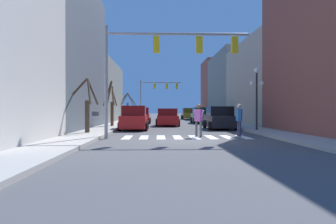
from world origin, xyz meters
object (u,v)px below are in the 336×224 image
at_px(car_parked_right_near, 134,119).
at_px(car_parked_right_mid, 141,116).
at_px(pedestrian_crossing_street, 199,118).
at_px(street_tree_right_near, 86,107).
at_px(pedestrian_on_right_sidewalk, 239,117).
at_px(traffic_signal_far, 156,90).
at_px(car_parked_left_far, 201,116).
at_px(traffic_signal_near, 162,54).
at_px(street_lamp_right_corner, 257,86).
at_px(street_tree_left_near, 128,105).
at_px(car_parked_left_mid, 167,118).
at_px(street_tree_left_far, 111,104).
at_px(car_driving_toward_lane, 188,114).
at_px(car_driving_away_lane, 220,119).

height_order(car_parked_right_near, car_parked_right_mid, car_parked_right_near).
bearing_deg(pedestrian_crossing_street, car_parked_right_near, 168.56).
bearing_deg(car_parked_right_near, street_tree_right_near, 153.24).
xyz_separation_m(pedestrian_on_right_sidewalk, street_tree_right_near, (-8.67, 1.27, 0.56)).
distance_m(traffic_signal_far, pedestrian_on_right_sidewalk, 32.85).
distance_m(car_parked_left_far, car_parked_right_near, 13.46).
height_order(car_parked_right_mid, street_tree_right_near, street_tree_right_near).
xyz_separation_m(traffic_signal_near, street_lamp_right_corner, (6.38, 4.80, -1.22)).
bearing_deg(car_parked_right_near, pedestrian_crossing_street, -148.50).
bearing_deg(car_parked_right_near, car_parked_left_far, -28.92).
xyz_separation_m(street_lamp_right_corner, street_tree_left_near, (-10.79, 24.41, -0.96)).
distance_m(car_parked_right_near, car_parked_left_mid, 6.52).
bearing_deg(street_tree_left_near, car_parked_right_near, -83.53).
bearing_deg(car_parked_right_near, street_tree_left_far, 32.59).
relative_size(street_lamp_right_corner, street_tree_left_near, 1.10).
height_order(traffic_signal_far, pedestrian_crossing_street, traffic_signal_far).
height_order(car_parked_left_far, car_driving_toward_lane, car_driving_toward_lane).
relative_size(car_driving_toward_lane, pedestrian_on_right_sidewalk, 2.34).
bearing_deg(pedestrian_crossing_street, pedestrian_on_right_sidewalk, 55.06).
distance_m(car_driving_away_lane, car_parked_left_mid, 6.51).
relative_size(car_parked_right_mid, car_driving_toward_lane, 1.03).
height_order(car_parked_right_near, street_tree_left_far, street_tree_left_far).
bearing_deg(street_lamp_right_corner, traffic_signal_near, -143.03).
xyz_separation_m(car_parked_left_far, car_parked_left_mid, (-3.90, -5.80, -0.07)).
distance_m(car_driving_toward_lane, street_tree_left_far, 25.69).
xyz_separation_m(car_parked_right_near, pedestrian_on_right_sidewalk, (6.24, -6.11, 0.25)).
bearing_deg(street_lamp_right_corner, car_parked_left_far, 97.18).
bearing_deg(car_driving_toward_lane, street_lamp_right_corner, -176.58).
relative_size(car_parked_right_near, street_tree_right_near, 1.34).
xyz_separation_m(car_parked_left_far, street_tree_left_far, (-8.64, -8.44, 1.13)).
relative_size(traffic_signal_far, car_driving_away_lane, 1.45).
height_order(car_parked_right_near, car_driving_toward_lane, car_parked_right_near).
distance_m(street_lamp_right_corner, pedestrian_on_right_sidewalk, 4.60).
bearing_deg(street_tree_left_near, car_parked_right_mid, -76.82).
distance_m(car_parked_left_mid, car_driving_toward_lane, 21.88).
bearing_deg(car_parked_left_mid, car_parked_right_near, -23.60).
xyz_separation_m(car_parked_right_mid, car_parked_left_mid, (2.64, -5.45, -0.05)).
xyz_separation_m(traffic_signal_near, pedestrian_crossing_street, (2.01, 0.90, -3.25)).
bearing_deg(street_tree_left_far, car_parked_left_far, 44.31).
bearing_deg(car_driving_away_lane, street_tree_left_near, 22.91).
relative_size(traffic_signal_near, car_parked_right_near, 1.73).
relative_size(traffic_signal_near, street_tree_left_far, 1.95).
height_order(street_lamp_right_corner, car_parked_left_mid, street_lamp_right_corner).
bearing_deg(street_tree_left_far, car_driving_away_lane, -16.92).
height_order(car_parked_right_mid, car_driving_toward_lane, car_driving_toward_lane).
xyz_separation_m(street_tree_right_near, street_tree_left_near, (-0.04, 26.71, 0.50)).
relative_size(car_driving_away_lane, car_parked_right_mid, 1.00).
height_order(car_driving_away_lane, pedestrian_on_right_sidewalk, pedestrian_on_right_sidewalk).
distance_m(traffic_signal_near, street_lamp_right_corner, 8.08).
height_order(car_parked_right_near, pedestrian_on_right_sidewalk, pedestrian_on_right_sidewalk).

